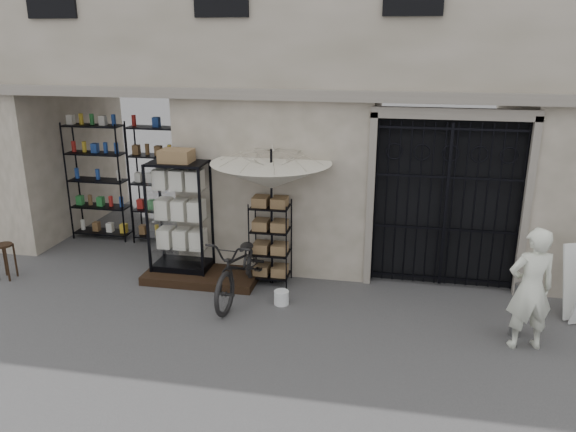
% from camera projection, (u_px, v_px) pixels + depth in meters
% --- Properties ---
extents(ground, '(80.00, 80.00, 0.00)m').
position_uv_depth(ground, '(323.00, 336.00, 8.15)').
color(ground, '#232326').
rests_on(ground, ground).
extents(main_building, '(14.00, 4.00, 9.00)m').
position_uv_depth(main_building, '(356.00, 17.00, 10.52)').
color(main_building, '#B1A392').
rests_on(main_building, ground).
extents(shop_recess, '(3.00, 1.70, 3.00)m').
position_uv_depth(shop_recess, '(119.00, 177.00, 11.14)').
color(shop_recess, black).
rests_on(shop_recess, ground).
extents(shop_shelving, '(2.70, 0.50, 2.50)m').
position_uv_depth(shop_shelving, '(129.00, 183.00, 11.69)').
color(shop_shelving, black).
rests_on(shop_shelving, ground).
extents(iron_gate, '(2.50, 0.21, 3.00)m').
position_uv_depth(iron_gate, '(445.00, 201.00, 9.50)').
color(iron_gate, black).
rests_on(iron_gate, ground).
extents(step_platform, '(2.00, 0.90, 0.15)m').
position_uv_depth(step_platform, '(202.00, 276.00, 10.02)').
color(step_platform, black).
rests_on(step_platform, ground).
extents(display_cabinet, '(1.10, 0.82, 2.12)m').
position_uv_depth(display_cabinet, '(180.00, 222.00, 9.93)').
color(display_cabinet, black).
rests_on(display_cabinet, step_platform).
extents(wire_rack, '(0.77, 0.67, 1.48)m').
position_uv_depth(wire_rack, '(271.00, 244.00, 9.75)').
color(wire_rack, black).
rests_on(wire_rack, ground).
extents(market_umbrella, '(2.16, 2.18, 2.88)m').
position_uv_depth(market_umbrella, '(271.00, 168.00, 9.29)').
color(market_umbrella, black).
rests_on(market_umbrella, ground).
extents(white_bucket, '(0.30, 0.30, 0.23)m').
position_uv_depth(white_bucket, '(281.00, 298.00, 9.11)').
color(white_bucket, silver).
rests_on(white_bucket, ground).
extents(bicycle, '(0.83, 1.17, 2.11)m').
position_uv_depth(bicycle, '(242.00, 296.00, 9.42)').
color(bicycle, black).
rests_on(bicycle, ground).
extents(wooden_stool, '(0.36, 0.36, 0.65)m').
position_uv_depth(wooden_stool, '(6.00, 260.00, 10.02)').
color(wooden_stool, black).
rests_on(wooden_stool, ground).
extents(steel_bollard, '(0.18, 0.18, 0.82)m').
position_uv_depth(steel_bollard, '(517.00, 310.00, 8.05)').
color(steel_bollard, slate).
rests_on(steel_bollard, ground).
extents(shopkeeper, '(1.04, 1.87, 0.42)m').
position_uv_depth(shopkeeper, '(522.00, 346.00, 7.90)').
color(shopkeeper, silver).
rests_on(shopkeeper, ground).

